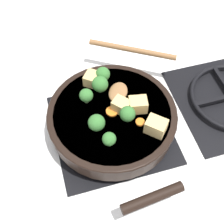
{
  "coord_description": "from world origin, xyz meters",
  "views": [
    {
      "loc": [
        0.44,
        -0.13,
        0.73
      ],
      "look_at": [
        0.0,
        0.0,
        0.08
      ],
      "focal_mm": 50.0,
      "sensor_mm": 36.0,
      "label": 1
    }
  ],
  "objects": [
    {
      "name": "ground_plane",
      "position": [
        0.0,
        0.0,
        0.0
      ],
      "size": [
        2.4,
        2.4,
        0.0
      ],
      "primitive_type": "plane",
      "color": "white"
    },
    {
      "name": "front_burner_grate",
      "position": [
        0.0,
        0.0,
        0.01
      ],
      "size": [
        0.31,
        0.31,
        0.03
      ],
      "color": "black",
      "rests_on": "ground_plane"
    },
    {
      "name": "skillet_pan",
      "position": [
        0.0,
        0.0,
        0.06
      ],
      "size": [
        0.42,
        0.33,
        0.06
      ],
      "color": "black",
      "rests_on": "front_burner_grate"
    },
    {
      "name": "wooden_spoon",
      "position": [
        -0.13,
        0.08,
        0.09
      ],
      "size": [
        0.25,
        0.24,
        0.02
      ],
      "color": "olive",
      "rests_on": "skillet_pan"
    },
    {
      "name": "tofu_cube_center_large",
      "position": [
        0.01,
        0.07,
        0.1
      ],
      "size": [
        0.04,
        0.05,
        0.04
      ],
      "primitive_type": "cube",
      "rotation": [
        0.0,
        0.0,
        4.53
      ],
      "color": "#DBB770",
      "rests_on": "skillet_pan"
    },
    {
      "name": "tofu_cube_near_handle",
      "position": [
        -0.11,
        -0.03,
        0.1
      ],
      "size": [
        0.05,
        0.05,
        0.03
      ],
      "primitive_type": "cube",
      "rotation": [
        0.0,
        0.0,
        5.62
      ],
      "color": "#DBB770",
      "rests_on": "skillet_pan"
    },
    {
      "name": "tofu_cube_east_chunk",
      "position": [
        0.08,
        0.09,
        0.1
      ],
      "size": [
        0.06,
        0.06,
        0.04
      ],
      "primitive_type": "cube",
      "rotation": [
        0.0,
        0.0,
        0.82
      ],
      "color": "#DBB770",
      "rests_on": "skillet_pan"
    },
    {
      "name": "tofu_cube_west_chunk",
      "position": [
        -0.0,
        0.02,
        0.1
      ],
      "size": [
        0.05,
        0.05,
        0.03
      ],
      "primitive_type": "cube",
      "rotation": [
        0.0,
        0.0,
        3.87
      ],
      "color": "#DBB770",
      "rests_on": "skillet_pan"
    },
    {
      "name": "broccoli_floret_near_spoon",
      "position": [
        0.09,
        -0.03,
        0.11
      ],
      "size": [
        0.03,
        0.03,
        0.04
      ],
      "color": "#709956",
      "rests_on": "skillet_pan"
    },
    {
      "name": "broccoli_floret_center_top",
      "position": [
        -0.07,
        -0.01,
        0.11
      ],
      "size": [
        0.04,
        0.04,
        0.05
      ],
      "color": "#709956",
      "rests_on": "skillet_pan"
    },
    {
      "name": "broccoli_floret_east_rim",
      "position": [
        0.03,
        0.03,
        0.11
      ],
      "size": [
        0.04,
        0.04,
        0.05
      ],
      "color": "#709956",
      "rests_on": "skillet_pan"
    },
    {
      "name": "broccoli_floret_west_rim",
      "position": [
        -0.11,
        0.01,
        0.11
      ],
      "size": [
        0.04,
        0.04,
        0.05
      ],
      "color": "#709956",
      "rests_on": "skillet_pan"
    },
    {
      "name": "broccoli_floret_north_edge",
      "position": [
        0.04,
        -0.05,
        0.11
      ],
      "size": [
        0.04,
        0.04,
        0.05
      ],
      "color": "#709956",
      "rests_on": "skillet_pan"
    },
    {
      "name": "broccoli_floret_south_cluster",
      "position": [
        -0.05,
        -0.05,
        0.11
      ],
      "size": [
        0.04,
        0.04,
        0.04
      ],
      "color": "#709956",
      "rests_on": "skillet_pan"
    },
    {
      "name": "carrot_slice_orange_thin",
      "position": [
        -0.0,
        -0.0,
        0.08
      ],
      "size": [
        0.03,
        0.03,
        0.01
      ],
      "primitive_type": "cylinder",
      "color": "orange",
      "rests_on": "skillet_pan"
    },
    {
      "name": "carrot_slice_near_center",
      "position": [
        0.05,
        0.06,
        0.08
      ],
      "size": [
        0.02,
        0.02,
        0.01
      ],
      "primitive_type": "cylinder",
      "color": "orange",
      "rests_on": "skillet_pan"
    }
  ]
}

